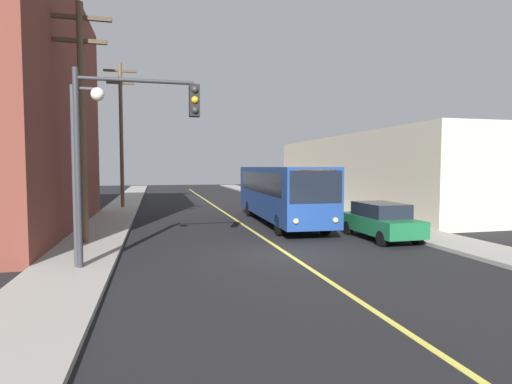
{
  "coord_description": "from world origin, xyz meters",
  "views": [
    {
      "loc": [
        -4.68,
        -14.18,
        3.2
      ],
      "look_at": [
        0.0,
        4.87,
        2.0
      ],
      "focal_mm": 28.73,
      "sensor_mm": 36.0,
      "label": 1
    }
  ],
  "objects_px": {
    "utility_pole_mid": "(121,129)",
    "traffic_signal_left_corner": "(130,131)",
    "city_bus": "(280,191)",
    "parked_car_green": "(380,220)",
    "utility_pole_near": "(82,112)",
    "fire_hydrant": "(400,221)",
    "street_lamp_left": "(82,149)"
  },
  "relations": [
    {
      "from": "parked_car_green",
      "to": "utility_pole_near",
      "type": "distance_m",
      "value": 13.33
    },
    {
      "from": "utility_pole_near",
      "to": "street_lamp_left",
      "type": "xyz_separation_m",
      "value": [
        0.66,
        -4.34,
        -1.66
      ]
    },
    {
      "from": "city_bus",
      "to": "parked_car_green",
      "type": "bearing_deg",
      "value": -65.91
    },
    {
      "from": "street_lamp_left",
      "to": "utility_pole_near",
      "type": "bearing_deg",
      "value": 98.64
    },
    {
      "from": "street_lamp_left",
      "to": "fire_hydrant",
      "type": "height_order",
      "value": "street_lamp_left"
    },
    {
      "from": "street_lamp_left",
      "to": "city_bus",
      "type": "bearing_deg",
      "value": 44.82
    },
    {
      "from": "traffic_signal_left_corner",
      "to": "fire_hydrant",
      "type": "bearing_deg",
      "value": 19.5
    },
    {
      "from": "traffic_signal_left_corner",
      "to": "parked_car_green",
      "type": "bearing_deg",
      "value": 15.72
    },
    {
      "from": "city_bus",
      "to": "parked_car_green",
      "type": "height_order",
      "value": "city_bus"
    },
    {
      "from": "utility_pole_near",
      "to": "fire_hydrant",
      "type": "height_order",
      "value": "utility_pole_near"
    },
    {
      "from": "utility_pole_near",
      "to": "street_lamp_left",
      "type": "bearing_deg",
      "value": -81.36
    },
    {
      "from": "parked_car_green",
      "to": "utility_pole_near",
      "type": "bearing_deg",
      "value": 173.05
    },
    {
      "from": "traffic_signal_left_corner",
      "to": "street_lamp_left",
      "type": "bearing_deg",
      "value": 176.23
    },
    {
      "from": "utility_pole_mid",
      "to": "traffic_signal_left_corner",
      "type": "height_order",
      "value": "utility_pole_mid"
    },
    {
      "from": "utility_pole_mid",
      "to": "traffic_signal_left_corner",
      "type": "relative_size",
      "value": 1.81
    },
    {
      "from": "city_bus",
      "to": "traffic_signal_left_corner",
      "type": "xyz_separation_m",
      "value": [
        -7.61,
        -9.06,
        2.49
      ]
    },
    {
      "from": "utility_pole_near",
      "to": "traffic_signal_left_corner",
      "type": "bearing_deg",
      "value": -64.9
    },
    {
      "from": "parked_car_green",
      "to": "city_bus",
      "type": "bearing_deg",
      "value": 114.09
    },
    {
      "from": "utility_pole_mid",
      "to": "fire_hydrant",
      "type": "bearing_deg",
      "value": -47.5
    },
    {
      "from": "utility_pole_mid",
      "to": "street_lamp_left",
      "type": "relative_size",
      "value": 1.98
    },
    {
      "from": "city_bus",
      "to": "parked_car_green",
      "type": "relative_size",
      "value": 2.78
    },
    {
      "from": "city_bus",
      "to": "street_lamp_left",
      "type": "distance_m",
      "value": 12.87
    },
    {
      "from": "city_bus",
      "to": "utility_pole_mid",
      "type": "relative_size",
      "value": 1.12
    },
    {
      "from": "utility_pole_mid",
      "to": "traffic_signal_left_corner",
      "type": "xyz_separation_m",
      "value": [
        1.75,
        -19.63,
        -1.8
      ]
    },
    {
      "from": "parked_car_green",
      "to": "fire_hydrant",
      "type": "relative_size",
      "value": 5.24
    },
    {
      "from": "fire_hydrant",
      "to": "utility_pole_mid",
      "type": "bearing_deg",
      "value": 132.5
    },
    {
      "from": "street_lamp_left",
      "to": "fire_hydrant",
      "type": "xyz_separation_m",
      "value": [
        13.68,
        4.25,
        -3.16
      ]
    },
    {
      "from": "parked_car_green",
      "to": "utility_pole_mid",
      "type": "xyz_separation_m",
      "value": [
        -12.11,
        16.72,
        5.26
      ]
    },
    {
      "from": "parked_car_green",
      "to": "fire_hydrant",
      "type": "bearing_deg",
      "value": 36.88
    },
    {
      "from": "city_bus",
      "to": "fire_hydrant",
      "type": "relative_size",
      "value": 14.56
    },
    {
      "from": "traffic_signal_left_corner",
      "to": "street_lamp_left",
      "type": "xyz_separation_m",
      "value": [
        -1.42,
        0.09,
        -0.56
      ]
    },
    {
      "from": "utility_pole_near",
      "to": "city_bus",
      "type": "bearing_deg",
      "value": 25.56
    }
  ]
}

